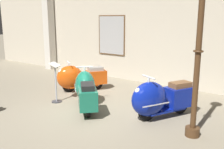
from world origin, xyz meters
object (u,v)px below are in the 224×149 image
Objects in this scene: scooter_0 at (78,78)px; info_stanchion at (56,86)px; scooter_1 at (86,90)px; lamppost at (199,42)px; scooter_2 at (159,99)px.

info_stanchion is at bearing 45.21° from scooter_0.
lamppost is at bearing -136.15° from scooter_1.
scooter_0 is 3.10m from scooter_2.
lamppost is (0.95, -0.44, 1.38)m from scooter_2.
scooter_1 and scooter_2 have the same top height.
info_stanchion is (-2.80, -0.58, -0.01)m from scooter_2.
scooter_1 is 0.48× the size of lamppost.
scooter_1 is 3.13m from lamppost.
lamppost is at bearing 108.93° from scooter_0.
scooter_0 is 4.35m from lamppost.
scooter_1 is (1.19, -0.97, 0.03)m from scooter_0.
scooter_0 is at bearing 165.93° from lamppost.
scooter_1 is 1.91m from scooter_2.
scooter_0 is at bearing -73.69° from scooter_2.
scooter_1 is 1.39× the size of info_stanchion.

